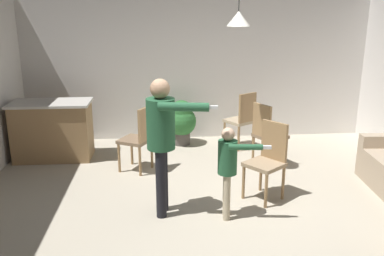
% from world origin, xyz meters
% --- Properties ---
extents(ground, '(7.68, 7.68, 0.00)m').
position_xyz_m(ground, '(0.00, 0.00, 0.00)').
color(ground, '#B2A893').
extents(wall_back, '(6.40, 0.10, 2.70)m').
position_xyz_m(wall_back, '(0.00, 3.20, 1.35)').
color(wall_back, silver).
rests_on(wall_back, ground).
extents(kitchen_counter, '(1.26, 0.66, 0.95)m').
position_xyz_m(kitchen_counter, '(-2.45, 2.17, 0.48)').
color(kitchen_counter, '#99754C').
rests_on(kitchen_counter, ground).
extents(person_adult, '(0.78, 0.55, 1.64)m').
position_xyz_m(person_adult, '(-0.69, 0.11, 1.02)').
color(person_adult, black).
rests_on(person_adult, ground).
extents(person_child, '(0.56, 0.36, 1.11)m').
position_xyz_m(person_child, '(0.06, -0.05, 0.69)').
color(person_child, tan).
rests_on(person_child, ground).
extents(dining_chair_by_counter, '(0.57, 0.57, 1.00)m').
position_xyz_m(dining_chair_by_counter, '(0.93, 1.56, 0.55)').
color(dining_chair_by_counter, '#99754C').
rests_on(dining_chair_by_counter, ground).
extents(dining_chair_near_wall, '(0.59, 0.59, 1.00)m').
position_xyz_m(dining_chair_near_wall, '(0.66, 0.45, 0.55)').
color(dining_chair_near_wall, '#99754C').
rests_on(dining_chair_near_wall, ground).
extents(dining_chair_centre_back, '(0.58, 0.58, 1.00)m').
position_xyz_m(dining_chair_centre_back, '(0.72, 2.45, 0.55)').
color(dining_chair_centre_back, '#99754C').
rests_on(dining_chair_centre_back, ground).
extents(dining_chair_spare, '(0.57, 0.57, 1.00)m').
position_xyz_m(dining_chair_spare, '(-1.02, 1.51, 0.55)').
color(dining_chair_spare, '#99754C').
rests_on(dining_chair_spare, ground).
extents(potted_plant_corner, '(0.53, 0.53, 0.81)m').
position_xyz_m(potted_plant_corner, '(-0.33, 2.74, 0.45)').
color(potted_plant_corner, '#4C4742').
rests_on(potted_plant_corner, ground).
extents(ceiling_light_pendant, '(0.32, 0.32, 0.55)m').
position_xyz_m(ceiling_light_pendant, '(0.37, 1.26, 2.25)').
color(ceiling_light_pendant, silver).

